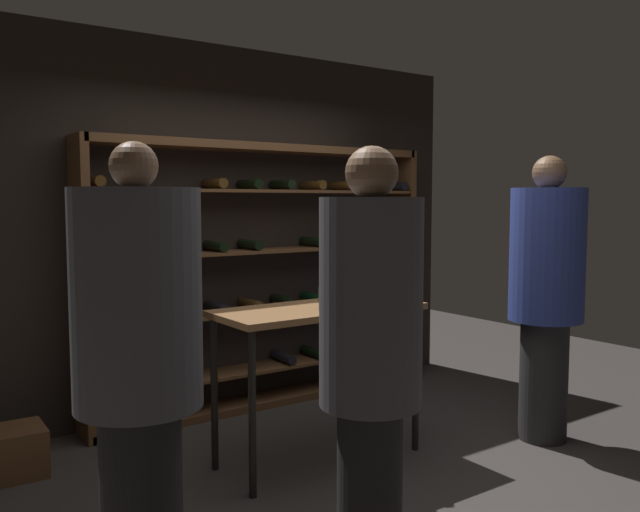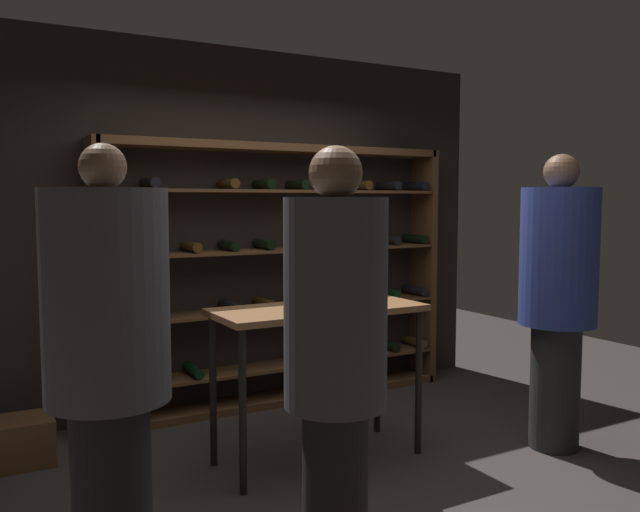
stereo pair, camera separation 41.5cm
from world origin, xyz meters
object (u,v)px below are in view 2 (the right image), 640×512
Objects in this scene: tasting_table at (318,325)px; wine_glass_stemmed_left at (353,283)px; wine_rack at (282,275)px; wine_glass_stemmed_center at (349,292)px; person_guest_khaki at (108,348)px; wine_crate at (13,443)px; person_bystander_dark_jacket at (335,350)px; person_host_in_suit at (558,289)px; wine_bottle_green_slim at (321,290)px; wine_bottle_red_label at (336,288)px.

tasting_table is 8.64× the size of wine_glass_stemmed_left.
wine_rack reaches higher than tasting_table.
tasting_table is 0.33m from wine_glass_stemmed_center.
person_guest_khaki is 1.89m from wine_crate.
wine_crate is at bearing 159.74° from wine_glass_stemmed_left.
wine_crate is at bearing 153.52° from tasting_table.
wine_glass_stemmed_center is at bearing -83.56° from person_bystander_dark_jacket.
wine_glass_stemmed_center is (-1.38, 0.38, 0.03)m from person_host_in_suit.
wine_bottle_green_slim reaches higher than wine_bottle_red_label.
wine_bottle_green_slim is 0.44m from wine_glass_stemmed_left.
wine_bottle_red_label reaches higher than wine_glass_stemmed_center.
person_host_in_suit is at bearing -24.44° from wine_crate.
person_bystander_dark_jacket reaches higher than wine_bottle_green_slim.
wine_glass_stemmed_left is (1.77, 0.89, 0.06)m from person_guest_khaki.
wine_bottle_red_label is at bearing -79.89° from person_bystander_dark_jacket.
wine_bottle_green_slim is at bearing -30.69° from wine_crate.
tasting_table is 8.61× the size of wine_glass_stemmed_center.
wine_crate is at bearing -66.87° from person_host_in_suit.
wine_glass_stemmed_center is at bearing -99.91° from wine_rack.
wine_bottle_green_slim reaches higher than wine_glass_stemmed_left.
person_guest_khaki is at bearing -153.24° from wine_glass_stemmed_left.
person_guest_khaki reaches higher than wine_glass_stemmed_center.
tasting_table is 0.28m from wine_bottle_green_slim.
person_host_in_suit is at bearing -21.33° from wine_bottle_red_label.
wine_bottle_green_slim is at bearing -147.90° from wine_glass_stemmed_left.
person_guest_khaki is (-2.92, -0.19, -0.03)m from person_host_in_suit.
person_guest_khaki is at bearing 10.37° from person_bystander_dark_jacket.
wine_rack is 2.68m from person_guest_khaki.
tasting_table is 0.71× the size of person_guest_khaki.
person_host_in_suit reaches higher than tasting_table.
wine_glass_stemmed_center is (1.80, -1.07, 0.95)m from wine_crate.
person_guest_khaki reaches higher than wine_bottle_red_label.
wine_bottle_green_slim is (-0.05, -0.13, 0.24)m from tasting_table.
wine_bottle_green_slim is at bearing -111.61° from tasting_table.
wine_glass_stemmed_center is (0.09, -0.22, 0.23)m from tasting_table.
person_bystander_dark_jacket reaches higher than wine_bottle_red_label.
person_host_in_suit is 12.61× the size of wine_glass_stemmed_center.
wine_glass_stemmed_center is (-0.25, -1.43, 0.05)m from wine_rack.
person_bystander_dark_jacket is 2.21m from person_host_in_suit.
person_bystander_dark_jacket is 0.96× the size of person_host_in_suit.
tasting_table is 1.60m from person_host_in_suit.
wine_bottle_green_slim is at bearing -152.37° from wine_bottle_red_label.
person_host_in_suit is 1.35m from wine_glass_stemmed_left.
person_bystander_dark_jacket is 3.90× the size of wine_crate.
wine_rack reaches higher than wine_bottle_red_label.
wine_glass_stemmed_left is at bearing 17.65° from tasting_table.
wine_rack is at bearing -70.49° from person_bystander_dark_jacket.
wine_bottle_green_slim is at bearing 178.69° from person_guest_khaki.
wine_glass_stemmed_left is (-0.02, -1.11, 0.05)m from wine_rack.
person_bystander_dark_jacket reaches higher than tasting_table.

